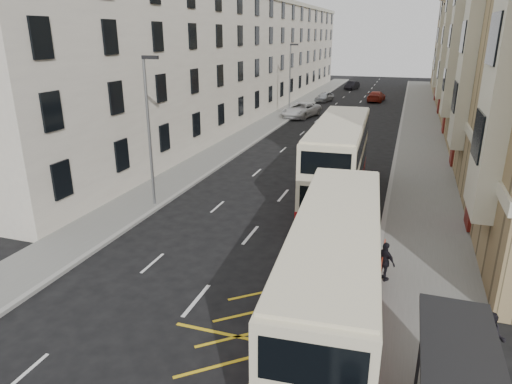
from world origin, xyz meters
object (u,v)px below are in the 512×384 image
(double_decker_rear, at_px, (338,161))
(car_silver, at_px, (324,97))
(street_lamp_near, at_px, (149,124))
(pedestrian_far, at_px, (385,262))
(pedestrian_mid, at_px, (490,339))
(car_red, at_px, (376,96))
(street_lamp_far, at_px, (290,77))
(car_dark, at_px, (352,85))
(double_decker_front, at_px, (333,282))
(white_van, at_px, (301,110))

(double_decker_rear, distance_m, car_silver, 41.08)
(street_lamp_near, distance_m, double_decker_rear, 10.62)
(car_silver, bearing_deg, pedestrian_far, -63.46)
(pedestrian_mid, relative_size, car_silver, 0.40)
(street_lamp_near, xyz_separation_m, car_red, (8.38, 46.95, -3.91))
(double_decker_rear, distance_m, pedestrian_far, 9.53)
(street_lamp_far, distance_m, pedestrian_far, 37.04)
(car_dark, bearing_deg, pedestrian_mid, -68.37)
(double_decker_rear, bearing_deg, double_decker_front, -84.37)
(street_lamp_far, bearing_deg, double_decker_front, -73.71)
(pedestrian_far, height_order, car_red, pedestrian_far)
(car_red, bearing_deg, pedestrian_far, 99.90)
(pedestrian_mid, bearing_deg, car_silver, 115.55)
(double_decker_front, distance_m, car_red, 55.88)
(car_dark, bearing_deg, double_decker_rear, -72.38)
(pedestrian_far, relative_size, car_red, 0.31)
(car_silver, bearing_deg, double_decker_rear, -65.09)
(double_decker_front, relative_size, pedestrian_far, 6.83)
(pedestrian_mid, height_order, pedestrian_far, pedestrian_mid)
(double_decker_rear, distance_m, car_red, 42.73)
(white_van, height_order, car_red, white_van)
(street_lamp_near, xyz_separation_m, double_decker_rear, (9.46, 4.26, -2.28))
(street_lamp_far, relative_size, white_van, 1.33)
(double_decker_front, bearing_deg, white_van, 99.97)
(pedestrian_far, relative_size, white_van, 0.26)
(street_lamp_near, height_order, street_lamp_far, same)
(pedestrian_far, bearing_deg, car_red, -48.70)
(white_van, bearing_deg, street_lamp_near, -78.84)
(car_dark, xyz_separation_m, car_red, (5.17, -14.03, 0.03))
(car_silver, bearing_deg, pedestrian_mid, -61.19)
(pedestrian_far, distance_m, white_van, 37.34)
(street_lamp_near, height_order, white_van, street_lamp_near)
(pedestrian_far, bearing_deg, street_lamp_far, -33.33)
(double_decker_front, distance_m, car_dark, 70.30)
(street_lamp_far, bearing_deg, car_silver, 84.55)
(pedestrian_mid, xyz_separation_m, white_van, (-14.69, 39.41, -0.13))
(street_lamp_near, xyz_separation_m, white_van, (1.15, 30.91, -3.80))
(street_lamp_far, xyz_separation_m, car_red, (8.38, 16.95, -3.91))
(street_lamp_near, bearing_deg, pedestrian_far, -19.89)
(car_silver, bearing_deg, street_lamp_far, -81.89)
(double_decker_rear, xyz_separation_m, car_red, (-1.08, 42.69, -1.63))
(pedestrian_mid, height_order, car_red, pedestrian_mid)
(pedestrian_mid, xyz_separation_m, car_red, (-7.46, 55.45, -0.24))
(car_dark, distance_m, car_red, 14.95)
(double_decker_rear, height_order, pedestrian_mid, double_decker_rear)
(double_decker_front, distance_m, pedestrian_far, 4.61)
(double_decker_rear, xyz_separation_m, pedestrian_mid, (6.38, -12.76, -1.39))
(double_decker_rear, bearing_deg, white_van, 104.73)
(double_decker_front, height_order, pedestrian_far, double_decker_front)
(double_decker_front, xyz_separation_m, double_decker_rear, (-1.89, 13.09, 0.20))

